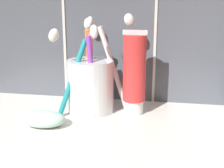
% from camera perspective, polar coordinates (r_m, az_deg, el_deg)
% --- Properties ---
extents(sink_counter, '(0.71, 0.31, 0.02)m').
position_cam_1_polar(sink_counter, '(0.49, 4.43, -9.66)').
color(sink_counter, silver).
rests_on(sink_counter, ground).
extents(toothbrush_cup, '(0.14, 0.12, 0.17)m').
position_cam_1_polar(toothbrush_cup, '(0.56, -3.92, 0.21)').
color(toothbrush_cup, silver).
rests_on(toothbrush_cup, sink_counter).
extents(toothpaste_tube, '(0.04, 0.04, 0.15)m').
position_cam_1_polar(toothpaste_tube, '(0.54, 4.09, 1.94)').
color(toothpaste_tube, white).
rests_on(toothpaste_tube, sink_counter).
extents(soap_bar, '(0.07, 0.05, 0.02)m').
position_cam_1_polar(soap_bar, '(0.51, -12.46, -6.24)').
color(soap_bar, silver).
rests_on(soap_bar, sink_counter).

